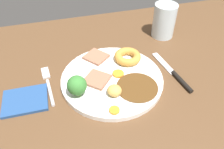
# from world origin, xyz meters

# --- Properties ---
(dining_table) EXTENTS (1.20, 0.84, 0.04)m
(dining_table) POSITION_xyz_m (0.00, 0.00, 0.02)
(dining_table) COLOR brown
(dining_table) RESTS_ON ground
(dinner_plate) EXTENTS (0.28, 0.28, 0.01)m
(dinner_plate) POSITION_xyz_m (-0.03, 0.03, 0.04)
(dinner_plate) COLOR white
(dinner_plate) RESTS_ON dining_table
(gravy_pool) EXTENTS (0.11, 0.11, 0.00)m
(gravy_pool) POSITION_xyz_m (0.02, -0.03, 0.05)
(gravy_pool) COLOR #563819
(gravy_pool) RESTS_ON dinner_plate
(meat_slice_main) EXTENTS (0.08, 0.08, 0.01)m
(meat_slice_main) POSITION_xyz_m (-0.05, 0.12, 0.05)
(meat_slice_main) COLOR #9E664C
(meat_slice_main) RESTS_ON dinner_plate
(meat_slice_under) EXTENTS (0.09, 0.09, 0.01)m
(meat_slice_under) POSITION_xyz_m (-0.07, 0.03, 0.05)
(meat_slice_under) COLOR #9E664C
(meat_slice_under) RESTS_ON dinner_plate
(yorkshire_pudding) EXTENTS (0.08, 0.08, 0.02)m
(yorkshire_pudding) POSITION_xyz_m (0.03, 0.09, 0.06)
(yorkshire_pudding) COLOR #C68938
(yorkshire_pudding) RESTS_ON dinner_plate
(roast_potato_left) EXTENTS (0.05, 0.05, 0.03)m
(roast_potato_left) POSITION_xyz_m (-0.04, -0.03, 0.06)
(roast_potato_left) COLOR tan
(roast_potato_left) RESTS_ON dinner_plate
(carrot_coin_front) EXTENTS (0.03, 0.03, 0.01)m
(carrot_coin_front) POSITION_xyz_m (-0.01, 0.04, 0.05)
(carrot_coin_front) COLOR orange
(carrot_coin_front) RESTS_ON dinner_plate
(carrot_coin_back) EXTENTS (0.03, 0.03, 0.01)m
(carrot_coin_back) POSITION_xyz_m (-0.06, -0.08, 0.05)
(carrot_coin_back) COLOR orange
(carrot_coin_back) RESTS_ON dinner_plate
(broccoli_floret) EXTENTS (0.05, 0.05, 0.06)m
(broccoli_floret) POSITION_xyz_m (-0.13, -0.01, 0.08)
(broccoli_floret) COLOR #8CB766
(broccoli_floret) RESTS_ON dinner_plate
(fork) EXTENTS (0.03, 0.15, 0.01)m
(fork) POSITION_xyz_m (-0.20, 0.06, 0.04)
(fork) COLOR silver
(fork) RESTS_ON dining_table
(knife) EXTENTS (0.04, 0.19, 0.01)m
(knife) POSITION_xyz_m (0.15, 0.00, 0.04)
(knife) COLOR black
(knife) RESTS_ON dining_table
(water_glass) EXTENTS (0.08, 0.08, 0.11)m
(water_glass) POSITION_xyz_m (0.20, 0.21, 0.09)
(water_glass) COLOR silver
(water_glass) RESTS_ON dining_table
(folded_napkin) EXTENTS (0.11, 0.09, 0.01)m
(folded_napkin) POSITION_xyz_m (-0.26, 0.02, 0.04)
(folded_napkin) COLOR navy
(folded_napkin) RESTS_ON dining_table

